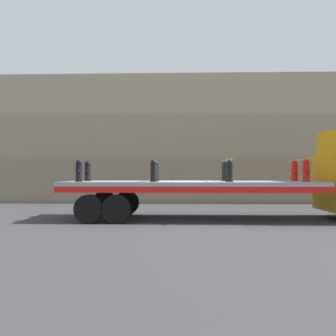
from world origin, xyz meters
TOP-DOWN VIEW (x-y plane):
  - ground_plane at (0.00, 0.00)m, footprint 120.00×120.00m
  - rock_cliff at (0.00, 7.37)m, footprint 60.00×3.30m
  - flatbed_trailer at (-0.71, 0.00)m, footprint 8.78×2.52m
  - fire_hydrant_black_near_0 at (-3.79, -0.53)m, footprint 0.28×0.49m
  - fire_hydrant_black_far_0 at (-3.79, 0.53)m, footprint 0.28×0.49m
  - fire_hydrant_black_near_1 at (-1.26, -0.53)m, footprint 0.28×0.49m
  - fire_hydrant_black_far_1 at (-1.26, 0.53)m, footprint 0.28×0.49m
  - fire_hydrant_black_near_2 at (1.26, -0.53)m, footprint 0.28×0.49m
  - fire_hydrant_black_far_2 at (1.26, 0.53)m, footprint 0.28×0.49m
  - fire_hydrant_red_near_3 at (3.79, -0.53)m, footprint 0.28×0.49m
  - fire_hydrant_red_far_3 at (3.79, 0.53)m, footprint 0.28×0.49m
  - cargo_strap_rear at (1.26, 0.00)m, footprint 0.05×2.61m
  - cargo_strap_middle at (3.79, 0.00)m, footprint 0.05×2.61m

SIDE VIEW (x-z plane):
  - ground_plane at x=0.00m, z-range 0.00..0.00m
  - flatbed_trailer at x=-0.71m, z-range 0.38..1.70m
  - fire_hydrant_black_near_0 at x=-3.79m, z-range 1.30..2.04m
  - fire_hydrant_black_far_0 at x=-3.79m, z-range 1.30..2.04m
  - fire_hydrant_black_near_1 at x=-1.26m, z-range 1.30..2.04m
  - fire_hydrant_black_far_1 at x=-1.26m, z-range 1.30..2.04m
  - fire_hydrant_black_near_2 at x=1.26m, z-range 1.30..2.04m
  - fire_hydrant_black_far_2 at x=1.26m, z-range 1.30..2.04m
  - fire_hydrant_red_near_3 at x=3.79m, z-range 1.30..2.04m
  - fire_hydrant_red_far_3 at x=3.79m, z-range 1.30..2.04m
  - cargo_strap_rear at x=1.26m, z-range 2.06..2.07m
  - cargo_strap_middle at x=3.79m, z-range 2.06..2.07m
  - rock_cliff at x=0.00m, z-range 0.00..6.98m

